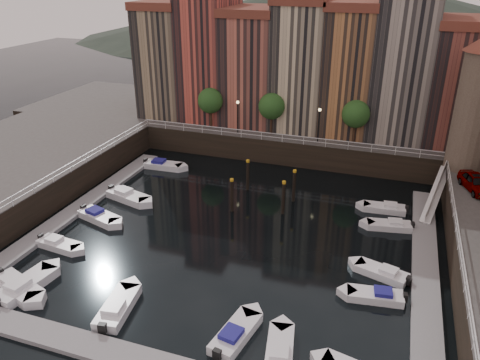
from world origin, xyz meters
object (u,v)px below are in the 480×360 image
at_px(boat_left_2, 99,216).
at_px(boat_left_1, 59,244).
at_px(gangway, 436,192).
at_px(mooring_pilings, 264,189).
at_px(car_a, 476,183).
at_px(boat_left_0, 16,287).

bearing_deg(boat_left_2, boat_left_1, -78.34).
bearing_deg(gangway, mooring_pilings, -165.14).
bearing_deg(gangway, boat_left_2, -157.18).
xyz_separation_m(boat_left_2, car_a, (33.26, 11.56, 3.42)).
bearing_deg(mooring_pilings, boat_left_1, -136.40).
distance_m(boat_left_0, boat_left_2, 11.21).
height_order(boat_left_0, car_a, car_a).
height_order(mooring_pilings, boat_left_0, mooring_pilings).
bearing_deg(car_a, gangway, 140.65).
relative_size(mooring_pilings, boat_left_2, 1.16).
distance_m(boat_left_2, car_a, 35.38).
xyz_separation_m(boat_left_0, boat_left_2, (-0.56, 11.20, -0.02)).
bearing_deg(boat_left_1, boat_left_2, 90.98).
distance_m(boat_left_1, car_a, 37.80).
bearing_deg(boat_left_2, boat_left_0, -70.92).
bearing_deg(boat_left_1, boat_left_0, -75.12).
bearing_deg(boat_left_1, car_a, 32.08).
distance_m(mooring_pilings, car_a, 19.74).
distance_m(gangway, car_a, 3.79).
bearing_deg(gangway, boat_left_0, -141.10).
relative_size(gangway, boat_left_1, 1.94).
bearing_deg(boat_left_2, mooring_pilings, 47.31).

